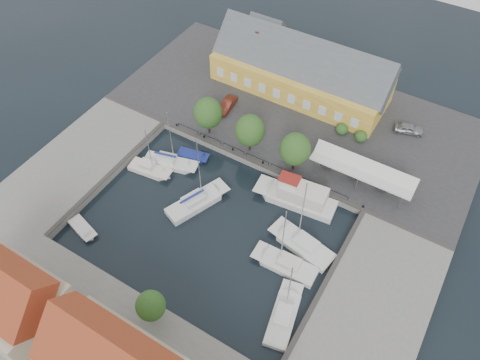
% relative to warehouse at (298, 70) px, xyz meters
% --- Properties ---
extents(ground, '(140.00, 140.00, 0.00)m').
position_rel_warehouse_xyz_m(ground, '(2.60, -28.36, -4.43)').
color(ground, black).
rests_on(ground, ground).
extents(north_quay, '(56.00, 26.00, 1.00)m').
position_rel_warehouse_xyz_m(north_quay, '(2.60, -5.36, -3.93)').
color(north_quay, '#2D2D30').
rests_on(north_quay, ground).
extents(west_quay, '(12.00, 24.00, 1.00)m').
position_rel_warehouse_xyz_m(west_quay, '(-19.40, -30.36, -3.93)').
color(west_quay, slate).
rests_on(west_quay, ground).
extents(east_quay, '(12.00, 24.00, 1.00)m').
position_rel_warehouse_xyz_m(east_quay, '(24.60, -30.36, -3.93)').
color(east_quay, slate).
rests_on(east_quay, ground).
extents(south_bank, '(56.00, 14.00, 1.00)m').
position_rel_warehouse_xyz_m(south_bank, '(2.60, -49.36, -3.93)').
color(south_bank, slate).
rests_on(south_bank, ground).
extents(quay_edge_fittings, '(56.00, 24.72, 0.40)m').
position_rel_warehouse_xyz_m(quay_edge_fittings, '(2.62, -23.61, -3.37)').
color(quay_edge_fittings, '#383533').
rests_on(quay_edge_fittings, north_quay).
extents(warehouse, '(28.56, 14.00, 9.55)m').
position_rel_warehouse_xyz_m(warehouse, '(0.00, 0.00, 0.00)').
color(warehouse, gold).
rests_on(warehouse, north_quay).
extents(tent_canopy, '(14.00, 4.00, 2.83)m').
position_rel_warehouse_xyz_m(tent_canopy, '(16.60, -13.86, -0.74)').
color(tent_canopy, silver).
rests_on(tent_canopy, north_quay).
extents(quay_trees, '(18.20, 4.20, 6.30)m').
position_rel_warehouse_xyz_m(quay_trees, '(0.60, -16.36, 0.45)').
color(quay_trees, black).
rests_on(quay_trees, north_quay).
extents(car_silver, '(4.62, 2.93, 1.47)m').
position_rel_warehouse_xyz_m(car_silver, '(19.13, -0.97, -2.70)').
color(car_silver, '#94979B').
rests_on(car_silver, north_quay).
extents(car_red, '(1.97, 4.63, 1.48)m').
position_rel_warehouse_xyz_m(car_red, '(-6.95, -10.38, -2.69)').
color(car_red, '#5F2015').
rests_on(car_red, north_quay).
extents(center_sailboat, '(5.78, 9.31, 12.45)m').
position_rel_warehouse_xyz_m(center_sailboat, '(-0.84, -27.94, -4.06)').
color(center_sailboat, silver).
rests_on(center_sailboat, ground).
extents(trawler, '(11.56, 4.47, 5.00)m').
position_rel_warehouse_xyz_m(trawler, '(10.60, -20.58, -3.41)').
color(trawler, silver).
rests_on(trawler, ground).
extents(east_boat_a, '(9.16, 4.59, 12.41)m').
position_rel_warehouse_xyz_m(east_boat_a, '(14.30, -26.57, -4.17)').
color(east_boat_a, silver).
rests_on(east_boat_a, ground).
extents(east_boat_b, '(8.33, 2.95, 11.23)m').
position_rel_warehouse_xyz_m(east_boat_b, '(13.80, -30.14, -4.17)').
color(east_boat_b, silver).
rests_on(east_boat_b, ground).
extents(east_boat_c, '(4.16, 8.48, 10.52)m').
position_rel_warehouse_xyz_m(east_boat_c, '(16.54, -36.07, -4.17)').
color(east_boat_c, silver).
rests_on(east_boat_c, ground).
extents(west_boat_a, '(8.28, 4.21, 10.75)m').
position_rel_warehouse_xyz_m(west_boat_a, '(-8.23, -23.99, -4.16)').
color(west_boat_a, silver).
rests_on(west_boat_a, ground).
extents(west_boat_b, '(6.63, 2.95, 9.07)m').
position_rel_warehouse_xyz_m(west_boat_b, '(-9.92, -26.47, -4.17)').
color(west_boat_b, silver).
rests_on(west_boat_b, ground).
extents(launch_sw, '(4.84, 2.84, 0.98)m').
position_rel_warehouse_xyz_m(launch_sw, '(-11.09, -38.83, -4.34)').
color(launch_sw, silver).
rests_on(launch_sw, ground).
extents(launch_nw, '(5.00, 2.80, 0.88)m').
position_rel_warehouse_xyz_m(launch_nw, '(-6.35, -21.01, -4.34)').
color(launch_nw, navy).
rests_on(launch_nw, ground).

